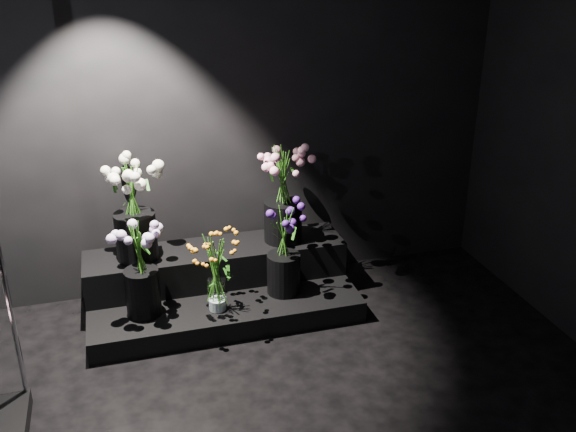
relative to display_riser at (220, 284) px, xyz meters
name	(u,v)px	position (x,y,z in m)	size (l,w,h in m)	color
wall_back	(227,102)	(0.17, 0.37, 1.23)	(4.00, 4.00, 0.00)	black
display_riser	(220,284)	(0.00, 0.00, 0.00)	(1.86, 0.82, 0.41)	black
bouquet_orange_bells	(216,272)	(-0.07, -0.31, 0.27)	(0.34, 0.34, 0.54)	white
bouquet_lilac	(140,261)	(-0.55, -0.22, 0.37)	(0.44, 0.44, 0.66)	black
bouquet_purple	(284,246)	(0.42, -0.20, 0.34)	(0.33, 0.33, 0.65)	black
bouquet_cream_roses	(133,205)	(-0.55, 0.10, 0.64)	(0.41, 0.41, 0.69)	black
bouquet_pink_roses	(283,190)	(0.50, 0.10, 0.63)	(0.38, 0.38, 0.73)	black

